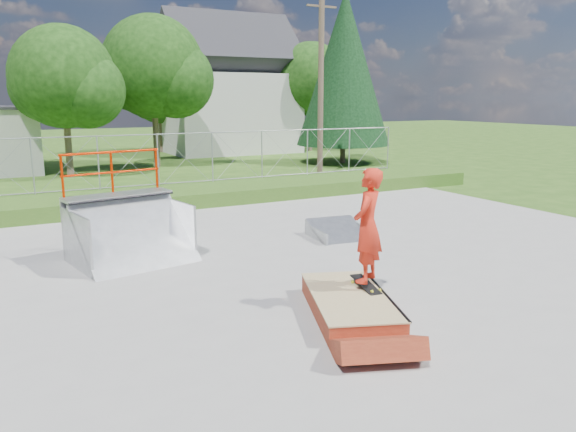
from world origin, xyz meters
name	(u,v)px	position (x,y,z in m)	size (l,w,h in m)	color
ground	(310,285)	(0.00, 0.00, 0.00)	(120.00, 120.00, 0.00)	#2C5017
concrete_pad	(310,284)	(0.00, 0.00, 0.02)	(20.00, 16.00, 0.04)	#959593
grass_berm	(168,197)	(0.00, 9.50, 0.25)	(24.00, 3.00, 0.50)	#2C5017
grind_box	(349,305)	(-0.21, -1.64, 0.18)	(1.99, 2.74, 0.37)	maroon
quarter_pipe	(131,210)	(-2.61, 3.14, 1.17)	(2.35, 1.99, 2.35)	#999CA1
flat_bank_ramp	(339,231)	(2.50, 2.81, 0.20)	(1.31, 1.40, 0.40)	#999CA1
skateboard	(366,285)	(0.24, -1.46, 0.41)	(0.22, 0.80, 0.02)	black
skater	(367,230)	(0.24, -1.46, 1.37)	(0.70, 0.46, 1.91)	red
chain_link_fence	(158,160)	(0.00, 10.50, 1.40)	(20.00, 0.06, 1.80)	#9D9FA5
gable_house	(229,93)	(9.00, 26.00, 3.84)	(8.40, 6.08, 8.94)	beige
utility_pole	(321,86)	(7.50, 12.00, 4.00)	(0.24, 0.24, 8.00)	brown
tree_left_near	(70,81)	(-1.75, 17.83, 4.24)	(4.76, 4.48, 6.65)	brown
tree_center	(159,71)	(2.78, 19.81, 4.85)	(5.44, 5.12, 7.60)	brown
tree_right_far	(315,82)	(14.27, 23.82, 4.54)	(5.10, 4.80, 7.12)	brown
tree_back_mid	(164,96)	(5.21, 27.86, 3.63)	(4.08, 3.84, 5.70)	brown
conifer_tree	(344,68)	(12.00, 17.00, 5.05)	(5.04, 5.04, 9.10)	brown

